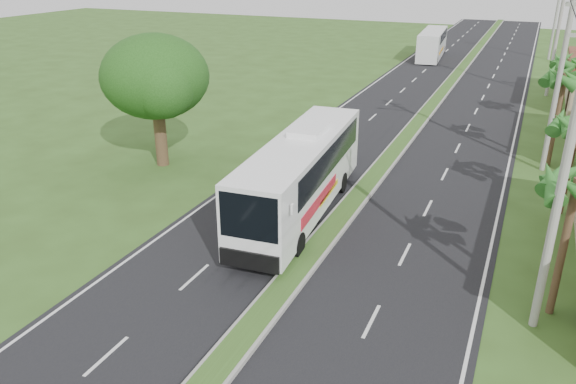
% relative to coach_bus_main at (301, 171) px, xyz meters
% --- Properties ---
extents(ground, '(180.00, 180.00, 0.00)m').
position_rel_coach_bus_main_xyz_m(ground, '(1.95, -6.97, -2.19)').
color(ground, '#324D1C').
rests_on(ground, ground).
extents(road_asphalt, '(14.00, 160.00, 0.02)m').
position_rel_coach_bus_main_xyz_m(road_asphalt, '(1.95, 13.03, -2.18)').
color(road_asphalt, black).
rests_on(road_asphalt, ground).
extents(median_strip, '(1.20, 160.00, 0.18)m').
position_rel_coach_bus_main_xyz_m(median_strip, '(1.95, 13.03, -2.09)').
color(median_strip, gray).
rests_on(median_strip, ground).
extents(lane_edge_left, '(0.12, 160.00, 0.01)m').
position_rel_coach_bus_main_xyz_m(lane_edge_left, '(-4.75, 13.03, -2.19)').
color(lane_edge_left, silver).
rests_on(lane_edge_left, ground).
extents(lane_edge_right, '(0.12, 160.00, 0.01)m').
position_rel_coach_bus_main_xyz_m(lane_edge_right, '(8.65, 13.03, -2.19)').
color(lane_edge_right, silver).
rests_on(lane_edge_right, ground).
extents(palm_verge_c, '(2.40, 2.40, 5.85)m').
position_rel_coach_bus_main_xyz_m(palm_verge_c, '(10.75, 12.03, 2.93)').
color(palm_verge_c, '#473321').
rests_on(palm_verge_c, ground).
extents(palm_verge_d, '(2.40, 2.40, 5.25)m').
position_rel_coach_bus_main_xyz_m(palm_verge_d, '(11.25, 21.03, 2.36)').
color(palm_verge_d, '#473321').
rests_on(palm_verge_d, ground).
extents(shade_tree, '(6.30, 6.00, 7.54)m').
position_rel_coach_bus_main_xyz_m(shade_tree, '(-10.16, 3.04, 2.84)').
color(shade_tree, '#473321').
rests_on(shade_tree, ground).
extents(utility_pole_a, '(1.60, 0.28, 11.00)m').
position_rel_coach_bus_main_xyz_m(utility_pole_a, '(10.45, -4.97, 3.48)').
color(utility_pole_a, gray).
rests_on(utility_pole_a, ground).
extents(utility_pole_b, '(3.20, 0.28, 12.00)m').
position_rel_coach_bus_main_xyz_m(utility_pole_b, '(10.42, 11.03, 4.07)').
color(utility_pole_b, gray).
rests_on(utility_pole_b, ground).
extents(utility_pole_c, '(1.60, 0.28, 11.00)m').
position_rel_coach_bus_main_xyz_m(utility_pole_c, '(10.45, 31.03, 3.48)').
color(utility_pole_c, gray).
rests_on(utility_pole_c, ground).
extents(utility_pole_d, '(1.60, 0.28, 10.50)m').
position_rel_coach_bus_main_xyz_m(utility_pole_d, '(10.45, 51.03, 3.23)').
color(utility_pole_d, gray).
rests_on(utility_pole_d, ground).
extents(coach_bus_main, '(3.47, 12.47, 3.98)m').
position_rel_coach_bus_main_xyz_m(coach_bus_main, '(0.00, 0.00, 0.00)').
color(coach_bus_main, white).
rests_on(coach_bus_main, ground).
extents(coach_bus_far, '(3.19, 11.08, 3.19)m').
position_rel_coach_bus_main_xyz_m(coach_bus_far, '(-2.42, 46.58, -0.38)').
color(coach_bus_far, white).
rests_on(coach_bus_far, ground).
extents(motorcyclist, '(1.94, 1.12, 2.32)m').
position_rel_coach_bus_main_xyz_m(motorcyclist, '(0.47, -0.62, -1.36)').
color(motorcyclist, black).
rests_on(motorcyclist, ground).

